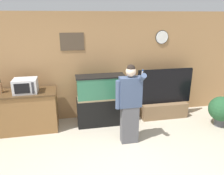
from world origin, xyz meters
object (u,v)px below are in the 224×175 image
at_px(tv_on_stand, 164,103).
at_px(microwave, 25,86).
at_px(counter_island, 21,111).
at_px(person_standing, 130,104).
at_px(aquarium_on_stand, 101,100).
at_px(potted_plant, 221,109).

bearing_deg(tv_on_stand, microwave, -178.82).
xyz_separation_m(counter_island, microwave, (0.17, -0.05, 0.61)).
height_order(microwave, tv_on_stand, tv_on_stand).
bearing_deg(person_standing, microwave, 156.48).
bearing_deg(tv_on_stand, counter_island, -179.73).
height_order(aquarium_on_stand, person_standing, person_standing).
height_order(counter_island, potted_plant, counter_island).
distance_m(microwave, person_standing, 2.27).
distance_m(tv_on_stand, potted_plant, 1.33).
bearing_deg(tv_on_stand, person_standing, -140.98).
height_order(microwave, person_standing, person_standing).
bearing_deg(potted_plant, person_standing, -174.05).
bearing_deg(microwave, tv_on_stand, 1.18).
bearing_deg(tv_on_stand, potted_plant, -33.21).
bearing_deg(tv_on_stand, aquarium_on_stand, -177.75).
bearing_deg(person_standing, tv_on_stand, 39.02).
bearing_deg(potted_plant, tv_on_stand, 146.79).
height_order(aquarium_on_stand, potted_plant, aquarium_on_stand).
bearing_deg(aquarium_on_stand, potted_plant, -13.58).
distance_m(person_standing, potted_plant, 2.36).
bearing_deg(microwave, counter_island, 163.60).
relative_size(counter_island, person_standing, 0.98).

